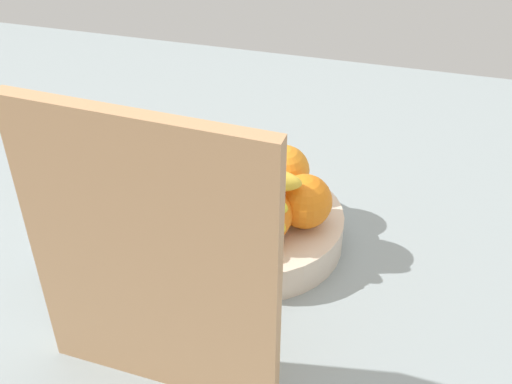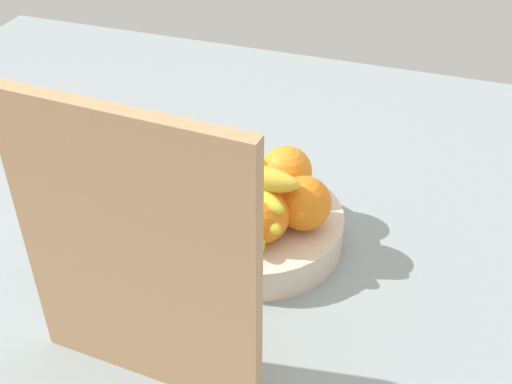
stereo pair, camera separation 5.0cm
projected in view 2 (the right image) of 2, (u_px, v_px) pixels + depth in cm
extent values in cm
cube|color=gray|center=(253.00, 262.00, 96.87)|extent=(180.00, 140.00, 3.00)
cylinder|color=beige|center=(256.00, 228.00, 96.91)|extent=(25.78, 25.78, 5.17)
sphere|color=orange|center=(286.00, 172.00, 97.43)|extent=(7.77, 7.77, 7.77)
sphere|color=orange|center=(244.00, 177.00, 96.23)|extent=(7.77, 7.77, 7.77)
sphere|color=orange|center=(213.00, 197.00, 92.18)|extent=(7.77, 7.77, 7.77)
sphere|color=orange|center=(262.00, 215.00, 88.88)|extent=(7.77, 7.77, 7.77)
sphere|color=orange|center=(304.00, 203.00, 91.07)|extent=(7.77, 7.77, 7.77)
ellipsoid|color=yellow|center=(242.00, 213.00, 92.30)|extent=(13.55, 15.91, 4.00)
ellipsoid|color=yellow|center=(242.00, 201.00, 90.93)|extent=(16.36, 12.76, 4.00)
ellipsoid|color=yellow|center=(234.00, 189.00, 89.57)|extent=(17.28, 9.95, 4.00)
ellipsoid|color=yellow|center=(238.00, 177.00, 88.10)|extent=(17.12, 4.54, 4.00)
cube|color=tan|center=(136.00, 260.00, 68.23)|extent=(28.06, 3.52, 36.00)
cylinder|color=#B9B9B9|center=(65.00, 189.00, 92.21)|extent=(8.10, 8.10, 19.89)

